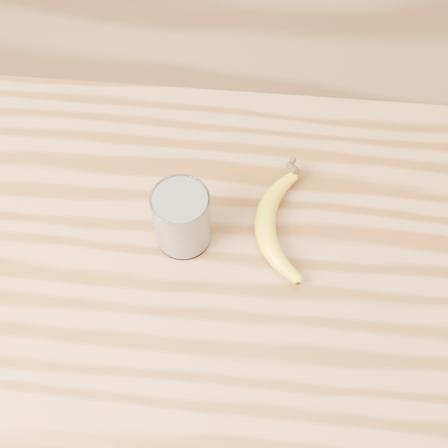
{
  "coord_description": "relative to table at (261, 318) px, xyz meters",
  "views": [
    {
      "loc": [
        -0.03,
        -0.41,
        1.79
      ],
      "look_at": [
        -0.07,
        0.09,
        0.93
      ],
      "focal_mm": 50.0,
      "sensor_mm": 36.0,
      "label": 1
    }
  ],
  "objects": [
    {
      "name": "room",
      "position": [
        0.0,
        0.0,
        0.58
      ],
      "size": [
        4.04,
        4.04,
        2.7
      ],
      "color": "#9A774C",
      "rests_on": "ground"
    },
    {
      "name": "smoothie_glass",
      "position": [
        -0.14,
        0.08,
        0.19
      ],
      "size": [
        0.09,
        0.09,
        0.11
      ],
      "color": "white",
      "rests_on": "table"
    },
    {
      "name": "banana",
      "position": [
        -0.01,
        0.1,
        0.15
      ],
      "size": [
        0.12,
        0.29,
        0.03
      ],
      "primitive_type": null,
      "rotation": [
        0.0,
        0.0,
        0.07
      ],
      "color": "yellow",
      "rests_on": "table"
    },
    {
      "name": "table",
      "position": [
        0.0,
        0.0,
        0.0
      ],
      "size": [
        1.2,
        0.8,
        0.9
      ],
      "color": "#9B683F",
      "rests_on": "ground"
    }
  ]
}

